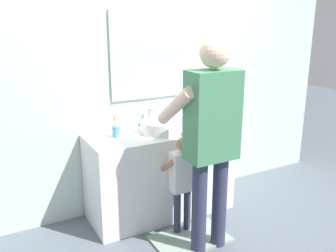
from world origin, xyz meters
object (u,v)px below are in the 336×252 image
(toothbrush_cup, at_px, (116,131))
(soap_bottle, at_px, (195,120))
(child_toddler, at_px, (182,177))
(adult_parent, at_px, (211,129))

(toothbrush_cup, xyz_separation_m, soap_bottle, (0.77, -0.07, 0.02))
(toothbrush_cup, xyz_separation_m, child_toddler, (0.41, -0.45, -0.34))
(soap_bottle, relative_size, adult_parent, 0.10)
(toothbrush_cup, height_order, soap_bottle, toothbrush_cup)
(toothbrush_cup, height_order, child_toddler, toothbrush_cup)
(soap_bottle, relative_size, child_toddler, 0.19)
(toothbrush_cup, height_order, adult_parent, adult_parent)
(toothbrush_cup, relative_size, child_toddler, 0.24)
(child_toddler, bearing_deg, adult_parent, -75.81)
(child_toddler, relative_size, adult_parent, 0.52)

